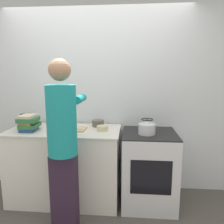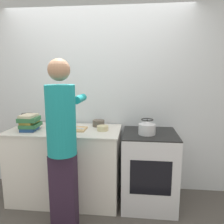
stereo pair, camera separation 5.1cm
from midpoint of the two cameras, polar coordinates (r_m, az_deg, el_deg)
The scene contains 12 objects.
ground_plane at distance 2.84m, azimuth -5.79°, elevation -25.11°, with size 12.00×12.00×0.00m, color #4C4742.
wall_back at distance 3.06m, azimuth -3.37°, elevation 3.84°, with size 8.00×0.05×2.60m.
counter at distance 2.97m, azimuth -11.38°, elevation -13.16°, with size 1.40×0.70×0.94m.
oven at distance 2.85m, azimuth 10.11°, elevation -14.37°, with size 0.65×0.65×0.92m.
person at distance 2.25m, azimuth -12.24°, elevation -7.02°, with size 0.33×0.57×1.77m.
cutting_board at distance 2.77m, azimuth -9.18°, elevation -4.40°, with size 0.28×0.23×0.02m.
knife at distance 2.78m, azimuth -8.73°, elevation -4.11°, with size 0.21×0.12×0.01m.
kettle at distance 2.61m, azimuth 9.69°, elevation -4.12°, with size 0.20×0.20×0.18m.
bowl_prep at distance 2.69m, azimuth -1.90°, elevation -4.23°, with size 0.14×0.14×0.06m.
bowl_mixing at distance 2.91m, azimuth -3.04°, elevation -2.93°, with size 0.16×0.16×0.08m.
canister_jar at distance 3.11m, azimuth -20.72°, elevation -1.91°, with size 0.15×0.15×0.17m.
book_stack at distance 2.87m, azimuth -20.24°, elevation -2.58°, with size 0.24×0.28×0.20m.
Camera 2 is at (0.53, -2.26, 1.64)m, focal length 35.00 mm.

